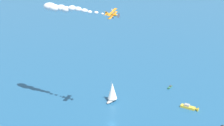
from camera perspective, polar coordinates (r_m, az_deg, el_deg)
The scene contains 7 objects.
ground_plane at distance 178.91m, azimuth 0.00°, elevation -9.82°, with size 2000.00×2000.00×0.00m, color #1E517A.
motorboat_inshore at distance 196.25m, azimuth 12.64°, elevation -7.09°, with size 8.41×9.05×2.86m.
motorboat_offshore at distance 217.81m, azimuth 9.36°, elevation -3.93°, with size 4.51×4.36×1.45m.
sailboat_mid_cluster at distance 197.37m, azimuth 0.05°, elevation -4.73°, with size 8.82×8.67×12.47m.
biplane_lead at distance 156.86m, azimuth 0.09°, elevation 7.92°, with size 6.61×6.82×3.85m.
wingwalker_lead at distance 155.86m, azimuth -0.02°, elevation 8.63°, with size 0.80×0.68×1.78m.
smoke_trail_lead at distance 172.64m, azimuth -8.42°, elevation 8.86°, with size 24.79×28.55×4.81m.
Camera 1 is at (150.14, -26.88, 93.51)m, focal length 56.10 mm.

